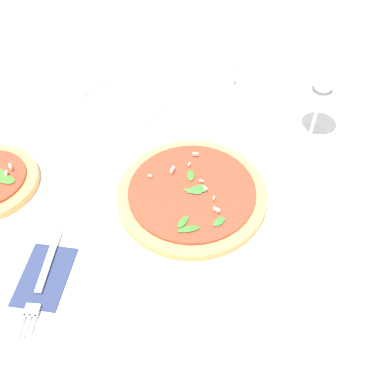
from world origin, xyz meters
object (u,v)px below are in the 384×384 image
pizza_arugula_main (192,196)px  shaker_pepper (228,75)px  fork (43,278)px  side_plate_white (121,103)px  wine_glass (323,88)px

pizza_arugula_main → shaker_pepper: 0.39m
pizza_arugula_main → fork: size_ratio=1.48×
pizza_arugula_main → fork: bearing=-64.5°
pizza_arugula_main → fork: 0.31m
side_plate_white → pizza_arugula_main: bearing=20.7°
fork → pizza_arugula_main: bearing=129.3°
pizza_arugula_main → shaker_pepper: shaker_pepper is taller
fork → side_plate_white: bearing=174.5°
wine_glass → side_plate_white: 0.46m
wine_glass → shaker_pepper: wine_glass is taller
pizza_arugula_main → wine_glass: (-0.16, 0.30, 0.11)m
pizza_arugula_main → wine_glass: 0.35m
wine_glass → fork: (0.29, -0.58, -0.12)m
pizza_arugula_main → side_plate_white: size_ratio=1.48×
shaker_pepper → wine_glass: bearing=36.3°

